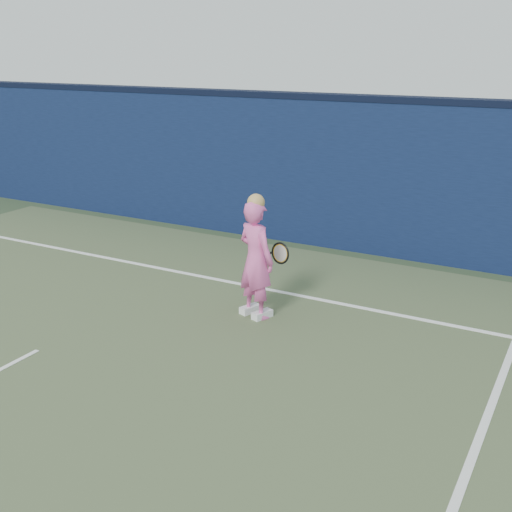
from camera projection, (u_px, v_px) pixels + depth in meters
The scene contains 4 objects.
backstop_wall at pixel (263, 168), 11.58m from camera, with size 24.00×0.40×2.50m, color #0C1737.
wall_cap at pixel (263, 94), 11.18m from camera, with size 24.00×0.42×0.10m, color black.
player at pixel (256, 259), 8.12m from camera, with size 0.65×0.54×1.62m.
racket at pixel (279, 253), 8.39m from camera, with size 0.50×0.29×0.30m.
Camera 1 is at (5.42, -3.64, 3.35)m, focal length 45.00 mm.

